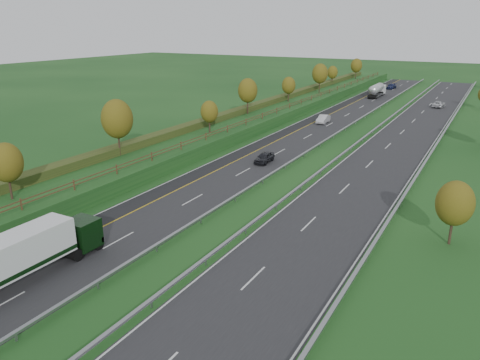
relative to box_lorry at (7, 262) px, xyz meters
The scene contains 18 objects.
ground 54.85m from the box_lorry, 81.70° to the left, with size 400.00×400.00×0.00m, color #174217.
near_carriageway 59.27m from the box_lorry, 90.09° to the left, with size 10.50×200.00×0.04m, color #232326.
far_carriageway 61.50m from the box_lorry, 74.52° to the left, with size 10.50×200.00×0.04m, color #232326.
hard_shoulder 59.40m from the box_lorry, 93.71° to the left, with size 3.00×200.00×0.04m, color black.
lane_markings 59.49m from the box_lorry, 83.91° to the left, with size 26.75×200.00×0.01m.
embankment_left 60.67m from the box_lorry, 102.46° to the left, with size 12.00×200.00×2.00m, color #174217.
hedge_left 61.12m from the box_lorry, 104.30° to the left, with size 2.20×180.00×1.10m, color #2A3B18.
fence_left 59.44m from the box_lorry, 98.31° to the left, with size 0.12×189.06×1.20m.
median_barrier_near 59.52m from the box_lorry, 84.59° to the left, with size 0.32×200.00×0.71m.
median_barrier_far 60.21m from the box_lorry, 79.75° to the left, with size 0.32×200.00×0.71m.
outer_barrier_far 63.28m from the box_lorry, 69.45° to the left, with size 0.32×200.00×0.71m.
trees_left 57.43m from the box_lorry, 102.84° to the left, with size 6.64×164.30×7.66m.
box_lorry is the anchor object (origin of this frame).
road_tanker 113.04m from the box_lorry, 89.89° to the left, with size 2.40×11.22×3.46m.
car_dark_near 39.83m from the box_lorry, 87.62° to the left, with size 1.75×4.35×1.48m, color black.
car_silver_mid 71.13m from the box_lorry, 90.41° to the left, with size 1.70×4.87×1.60m, color silver.
car_small_far 131.65m from the box_lorry, 89.91° to the left, with size 2.12×5.23×1.52m, color #141B40.
car_oncoming 104.11m from the box_lorry, 80.38° to the left, with size 2.37×5.14×1.43m, color silver.
Camera 1 is at (29.97, -17.81, 18.94)m, focal length 35.00 mm.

